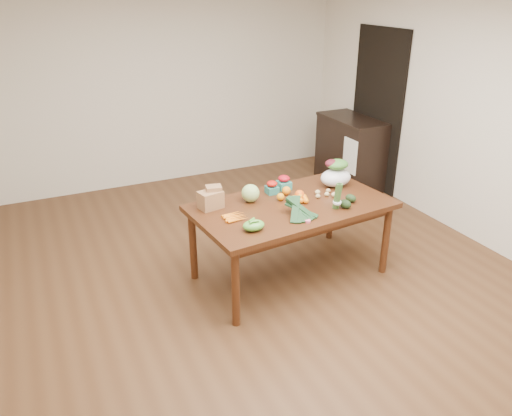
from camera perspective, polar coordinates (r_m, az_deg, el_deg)
name	(u,v)px	position (r m, az deg, el deg)	size (l,w,h in m)	color
floor	(260,281)	(4.80, 0.44, -8.34)	(6.00, 6.00, 0.00)	#51321B
room_walls	(260,145)	(4.23, 0.50, 7.25)	(5.02, 6.02, 2.70)	silver
dining_table	(290,240)	(4.73, 3.96, -3.70)	(1.79, 1.00, 0.75)	#411D0F
doorway_dark	(377,110)	(6.91, 13.63, 10.78)	(0.02, 1.00, 2.10)	black
cabinet	(350,152)	(7.03, 10.69, 6.36)	(0.52, 1.02, 0.94)	black
dish_towel	(350,156)	(6.59, 10.68, 5.85)	(0.02, 0.28, 0.45)	white
paper_bag	(211,198)	(4.45, -5.22, 1.15)	(0.27, 0.23, 0.19)	#9C6D46
cabbage	(250,193)	(4.57, -0.63, 1.71)	(0.17, 0.17, 0.17)	#B2D078
strawberry_basket_a	(272,188)	(4.77, 1.83, 2.25)	(0.11, 0.11, 0.10)	red
strawberry_basket_b	(284,184)	(4.88, 3.20, 2.80)	(0.12, 0.12, 0.11)	#B90C22
orange_a	(281,197)	(4.62, 2.82, 1.28)	(0.07, 0.07, 0.07)	orange
orange_b	(286,191)	(4.75, 3.49, 1.99)	(0.08, 0.08, 0.08)	#FD9C0F
orange_c	(300,195)	(4.66, 5.00, 1.54)	(0.09, 0.09, 0.09)	#E2530D
mandarin_cluster	(300,198)	(4.60, 5.05, 1.18)	(0.18, 0.18, 0.08)	orange
carrots	(235,217)	(4.28, -2.38, -0.98)	(0.22, 0.19, 0.03)	orange
snap_pea_bag	(254,225)	(4.06, -0.28, -2.00)	(0.19, 0.14, 0.08)	#53A638
kale_bunch	(301,209)	(4.27, 5.19, -0.16)	(0.32, 0.40, 0.16)	black
asparagus_bundle	(338,196)	(4.46, 9.31, 1.36)	(0.08, 0.08, 0.25)	#527937
potato_a	(318,196)	(4.71, 7.09, 1.36)	(0.05, 0.04, 0.04)	tan
potato_b	(327,194)	(4.76, 8.10, 1.58)	(0.05, 0.04, 0.04)	#D0B678
potato_c	(328,191)	(4.84, 8.25, 1.97)	(0.05, 0.04, 0.04)	tan
potato_d	(318,192)	(4.79, 7.05, 1.80)	(0.05, 0.05, 0.04)	tan
potato_e	(334,195)	(4.75, 8.93, 1.52)	(0.06, 0.05, 0.05)	tan
avocado_a	(345,204)	(4.53, 10.17, 0.46)	(0.08, 0.12, 0.08)	black
avocado_b	(351,198)	(4.66, 10.78, 1.11)	(0.07, 0.11, 0.07)	black
salad_bag	(336,174)	(4.98, 9.12, 3.83)	(0.32, 0.24, 0.25)	white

